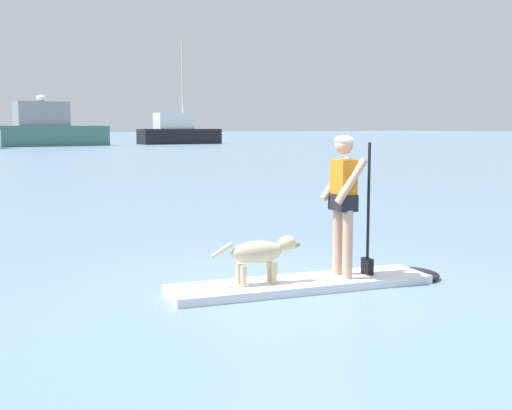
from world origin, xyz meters
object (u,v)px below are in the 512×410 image
object	(u,v)px
dog	(261,253)
moored_boat_outer	(178,132)
paddleboard	(318,283)
person_paddler	(344,196)
moored_boat_far_port	(48,129)

from	to	relation	value
dog	moored_boat_outer	world-z (taller)	moored_boat_outer
paddleboard	person_paddler	xyz separation A→B (m)	(0.33, -0.07, 1.04)
dog	person_paddler	bearing A→B (deg)	-11.39
moored_boat_far_port	paddleboard	bearing A→B (deg)	-102.28
person_paddler	moored_boat_outer	xyz separation A→B (m)	(26.62, 59.80, 0.19)
paddleboard	moored_boat_outer	xyz separation A→B (m)	(26.95, 59.73, 1.23)
moored_boat_far_port	moored_boat_outer	size ratio (longest dim) A/B	1.00
dog	moored_boat_outer	xyz separation A→B (m)	(27.68, 59.59, 0.82)
person_paddler	moored_boat_outer	size ratio (longest dim) A/B	0.16
moored_boat_far_port	dog	bearing A→B (deg)	-102.98
paddleboard	person_paddler	world-z (taller)	person_paddler
paddleboard	moored_boat_outer	world-z (taller)	moored_boat_outer
person_paddler	dog	size ratio (longest dim) A/B	1.56
paddleboard	moored_boat_outer	size ratio (longest dim) A/B	0.32
dog	moored_boat_far_port	distance (m)	60.82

